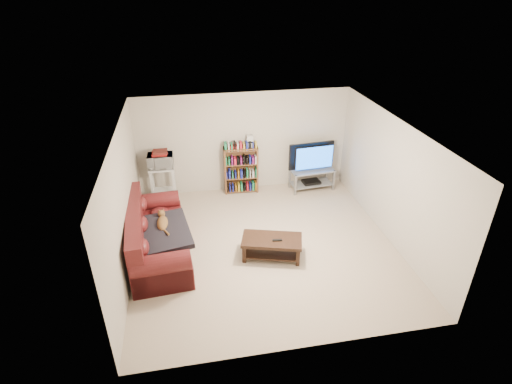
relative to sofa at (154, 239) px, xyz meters
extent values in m
plane|color=beige|center=(2.10, -0.11, -0.35)|extent=(5.00, 5.00, 0.00)
plane|color=white|center=(2.10, -0.11, 2.05)|extent=(5.00, 5.00, 0.00)
plane|color=beige|center=(2.10, 2.39, 0.85)|extent=(5.00, 0.00, 5.00)
plane|color=beige|center=(2.10, -2.61, 0.85)|extent=(5.00, 0.00, 5.00)
plane|color=beige|center=(-0.40, -0.11, 0.85)|extent=(0.00, 5.00, 5.00)
plane|color=beige|center=(4.60, -0.11, 0.85)|extent=(0.00, 5.00, 5.00)
cube|color=#571618|center=(0.09, 0.01, -0.12)|extent=(1.20, 2.43, 0.45)
cube|color=#571618|center=(-0.29, -0.02, 0.17)|extent=(0.44, 2.37, 0.99)
cube|color=#571618|center=(0.18, -1.05, -0.06)|extent=(0.98, 0.31, 0.57)
cube|color=#571618|center=(0.01, 1.06, -0.06)|extent=(0.98, 0.31, 0.57)
cube|color=black|center=(0.21, -0.15, 0.23)|extent=(1.09, 1.31, 0.20)
cube|color=black|center=(2.16, -0.46, 0.02)|extent=(1.22, 0.83, 0.06)
cube|color=black|center=(2.16, -0.46, -0.25)|extent=(1.09, 0.75, 0.03)
cube|color=black|center=(1.62, -0.53, -0.18)|extent=(0.09, 0.09, 0.34)
cube|color=black|center=(2.57, -0.80, -0.18)|extent=(0.09, 0.09, 0.34)
cube|color=black|center=(1.74, -0.12, -0.18)|extent=(0.09, 0.09, 0.34)
cube|color=black|center=(2.69, -0.39, -0.18)|extent=(0.09, 0.09, 0.34)
cube|color=black|center=(2.24, -0.54, 0.07)|extent=(0.19, 0.07, 0.02)
cube|color=#999EA3|center=(3.71, 2.02, 0.16)|extent=(1.09, 0.56, 0.03)
cube|color=#999EA3|center=(3.71, 2.02, -0.20)|extent=(1.04, 0.54, 0.02)
cube|color=gray|center=(3.23, 1.77, -0.08)|extent=(0.05, 0.05, 0.53)
cube|color=gray|center=(4.22, 1.86, -0.08)|extent=(0.05, 0.05, 0.53)
cube|color=gray|center=(3.20, 2.18, -0.08)|extent=(0.05, 0.05, 0.53)
cube|color=gray|center=(4.18, 2.27, -0.08)|extent=(0.05, 0.05, 0.53)
imported|color=black|center=(3.71, 2.02, 0.51)|extent=(1.14, 0.25, 0.65)
cube|color=black|center=(3.71, 2.02, -0.16)|extent=(0.45, 0.33, 0.06)
cube|color=brown|center=(1.60, 2.21, 0.23)|extent=(0.05, 0.25, 1.16)
cube|color=brown|center=(2.37, 2.17, 0.23)|extent=(0.05, 0.25, 1.16)
cube|color=brown|center=(1.99, 2.19, 0.80)|extent=(0.82, 0.29, 0.03)
cube|color=maroon|center=(1.81, 2.20, 0.85)|extent=(0.24, 0.19, 0.06)
cube|color=silver|center=(0.15, 2.00, 0.53)|extent=(0.57, 0.42, 0.04)
cube|color=silver|center=(0.15, 2.00, -0.05)|extent=(0.51, 0.38, 0.03)
cube|color=silver|center=(-0.09, 1.84, 0.08)|extent=(0.05, 0.05, 0.86)
cube|color=silver|center=(0.39, 1.84, 0.08)|extent=(0.05, 0.05, 0.86)
cube|color=silver|center=(-0.09, 2.17, 0.08)|extent=(0.05, 0.05, 0.86)
cube|color=silver|center=(0.40, 2.17, 0.08)|extent=(0.05, 0.05, 0.86)
imported|color=silver|center=(0.15, 2.00, 0.71)|extent=(0.56, 0.38, 0.31)
cube|color=maroon|center=(0.15, 2.00, 0.89)|extent=(0.33, 0.29, 0.05)
camera|label=1|loc=(0.76, -6.36, 4.35)|focal=28.00mm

